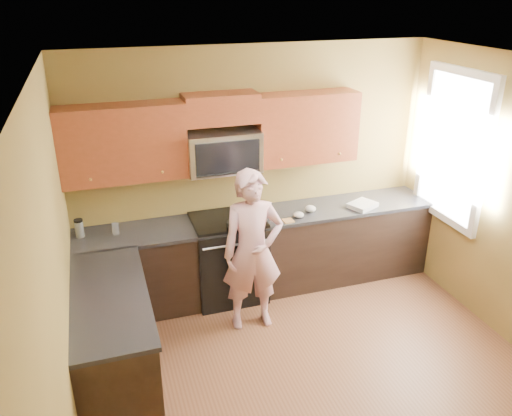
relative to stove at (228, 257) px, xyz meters
name	(u,v)px	position (x,y,z in m)	size (l,w,h in m)	color
floor	(323,386)	(0.40, -1.68, -0.47)	(4.00, 4.00, 0.00)	brown
ceiling	(344,73)	(0.40, -1.68, 2.23)	(4.00, 4.00, 0.00)	white
wall_back	(254,170)	(0.40, 0.32, 0.88)	(4.00, 4.00, 0.00)	brown
wall_left	(59,295)	(-1.60, -1.68, 0.88)	(4.00, 4.00, 0.00)	brown
cabinet_back_run	(262,254)	(0.40, 0.02, -0.03)	(4.00, 0.60, 0.88)	black
cabinet_left_run	(114,342)	(-1.30, -1.08, -0.03)	(0.60, 1.60, 0.88)	black
countertop_back	(262,217)	(0.40, 0.01, 0.43)	(4.00, 0.62, 0.04)	black
countertop_left	(109,297)	(-1.29, -1.08, 0.43)	(0.62, 1.60, 0.04)	black
stove	(228,257)	(0.00, 0.00, 0.00)	(0.76, 0.65, 0.95)	black
microwave	(223,170)	(0.00, 0.12, 0.97)	(0.76, 0.40, 0.42)	silver
upper_cab_left	(127,180)	(-0.99, 0.16, 0.97)	(1.22, 0.33, 0.75)	brown
upper_cab_right	(305,161)	(0.94, 0.16, 0.97)	(1.12, 0.33, 0.75)	brown
upper_cab_over_mw	(221,108)	(0.00, 0.16, 1.62)	(0.76, 0.33, 0.30)	brown
window	(454,148)	(2.38, -0.48, 1.17)	(0.06, 1.06, 1.66)	white
woman	(253,251)	(0.10, -0.59, 0.36)	(0.61, 0.40, 1.67)	#CD667C
frying_pan	(238,226)	(0.06, -0.21, 0.47)	(0.23, 0.41, 0.05)	black
butter_tub	(259,222)	(0.31, -0.13, 0.45)	(0.14, 0.14, 0.10)	gold
toast_slice	(288,221)	(0.61, -0.21, 0.45)	(0.11, 0.11, 0.01)	#B27F47
napkin_a	(299,215)	(0.76, -0.15, 0.48)	(0.11, 0.12, 0.06)	silver
napkin_b	(311,209)	(0.95, -0.04, 0.48)	(0.12, 0.13, 0.07)	silver
dish_towel	(362,205)	(1.56, -0.11, 0.47)	(0.30, 0.24, 0.05)	silver
travel_mug	(81,237)	(-1.50, 0.10, 0.45)	(0.09, 0.09, 0.19)	silver
glass_a	(116,229)	(-1.16, 0.05, 0.51)	(0.07, 0.07, 0.12)	silver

